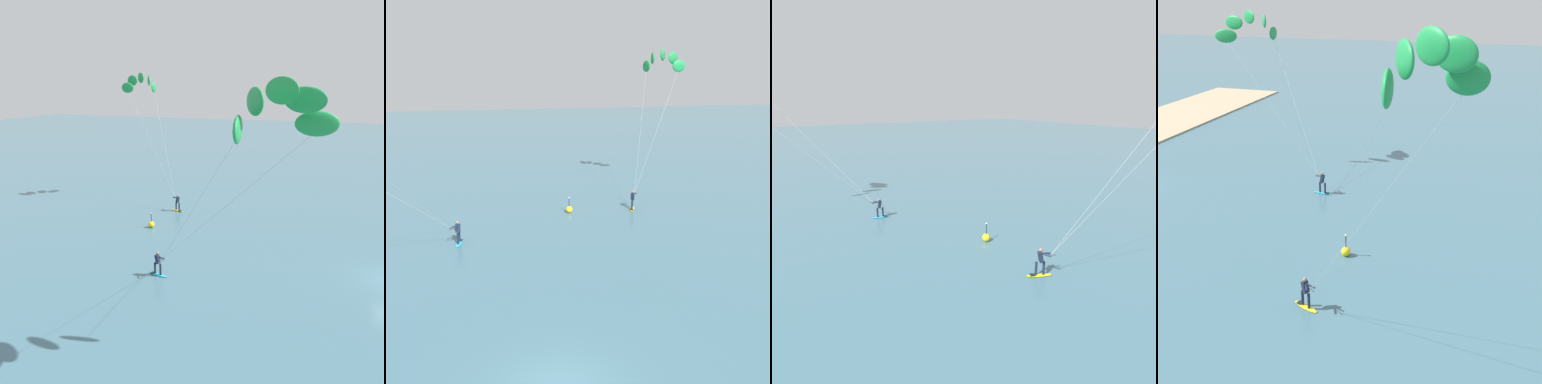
# 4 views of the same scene
# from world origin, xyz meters

# --- Properties ---
(kitesurfer_nearshore) EXTENTS (9.51, 11.72, 12.79)m
(kitesurfer_nearshore) POSITION_xyz_m (-10.77, 6.70, 11.09)
(kitesurfer_nearshore) COLOR #23ADD1
(kitesurfer_nearshore) RESTS_ON ground
(kitesurfer_mid_water) EXTENTS (7.17, 8.59, 13.60)m
(kitesurfer_mid_water) POSITION_xyz_m (14.27, 25.37, 11.90)
(kitesurfer_mid_water) COLOR yellow
(kitesurfer_mid_water) RESTS_ON ground
(marker_buoy) EXTENTS (0.56, 0.56, 1.38)m
(marker_buoy) POSITION_xyz_m (4.22, 19.76, 0.30)
(marker_buoy) COLOR yellow
(marker_buoy) RESTS_ON ground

